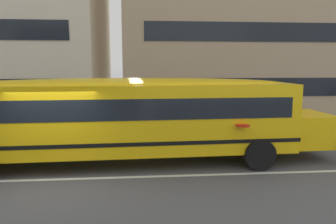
# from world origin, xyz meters

# --- Properties ---
(ground_plane) EXTENTS (400.00, 400.00, 0.00)m
(ground_plane) POSITION_xyz_m (0.00, 0.00, 0.00)
(ground_plane) COLOR #4C4C4F
(sidewalk_far) EXTENTS (120.00, 3.00, 0.01)m
(sidewalk_far) POSITION_xyz_m (0.00, 7.87, 0.01)
(sidewalk_far) COLOR gray
(sidewalk_far) RESTS_ON ground_plane
(lane_centreline) EXTENTS (110.00, 0.16, 0.01)m
(lane_centreline) POSITION_xyz_m (0.00, 0.00, 0.00)
(lane_centreline) COLOR silver
(lane_centreline) RESTS_ON ground_plane
(school_bus) EXTENTS (12.67, 3.02, 2.82)m
(school_bus) POSITION_xyz_m (2.25, 1.40, 1.67)
(school_bus) COLOR yellow
(school_bus) RESTS_ON ground_plane
(apartment_block_far_centre) EXTENTS (15.44, 10.33, 13.30)m
(apartment_block_far_centre) POSITION_xyz_m (9.20, 14.51, 6.65)
(apartment_block_far_centre) COLOR tan
(apartment_block_far_centre) RESTS_ON ground_plane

